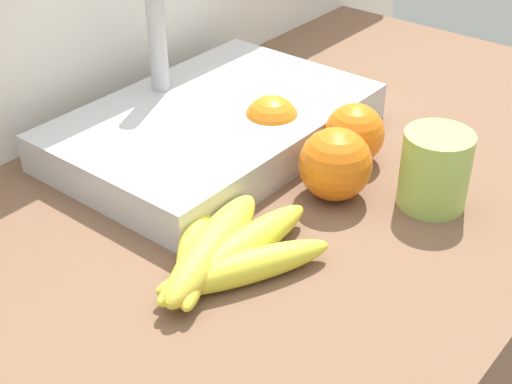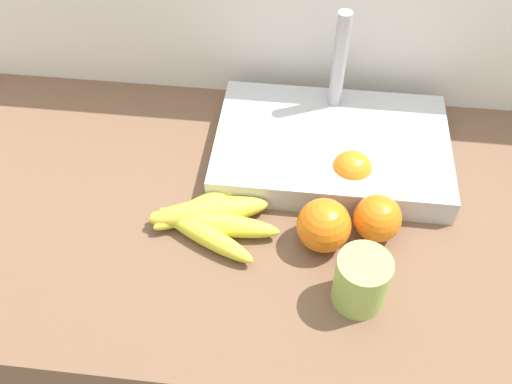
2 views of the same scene
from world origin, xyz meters
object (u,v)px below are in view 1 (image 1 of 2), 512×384
orange_back_right (272,123)px  mug (435,170)px  orange_center (335,164)px  sink_basin (213,124)px  banana_bunch (222,252)px  orange_front (354,134)px

orange_back_right → mug: (0.01, -0.22, 0.01)m
orange_center → sink_basin: sink_basin is taller
banana_bunch → orange_back_right: orange_back_right is taller
orange_center → banana_bunch: bearing=175.7°
orange_front → orange_back_right: bearing=112.4°
orange_back_right → orange_center: orange_center is taller
banana_bunch → orange_front: 0.26m
orange_front → mug: size_ratio=0.84×
banana_bunch → orange_back_right: (0.22, 0.11, 0.02)m
orange_center → sink_basin: size_ratio=0.21×
orange_front → sink_basin: 0.18m
orange_front → orange_back_right: (-0.04, 0.10, -0.00)m
orange_center → mug: (0.06, -0.09, 0.00)m
banana_bunch → orange_center: orange_center is taller
sink_basin → orange_center: bearing=-92.3°
mug → orange_back_right: bearing=93.5°
orange_back_right → orange_center: bearing=-108.8°
orange_center → sink_basin: 0.19m
orange_front → orange_center: 0.09m
sink_basin → mug: 0.29m
sink_basin → mug: size_ratio=4.51×
banana_bunch → mug: mug is taller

